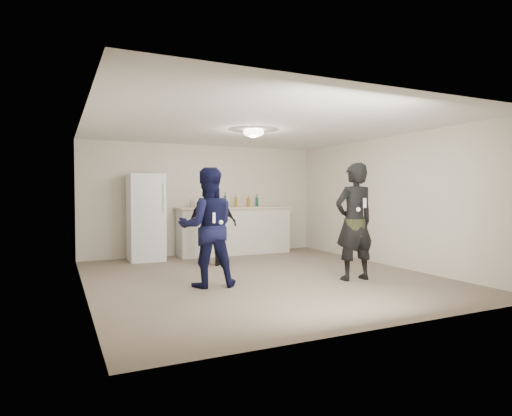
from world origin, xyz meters
name	(u,v)px	position (x,y,z in m)	size (l,w,h in m)	color
floor	(261,277)	(0.00, 0.00, 0.00)	(6.00, 6.00, 0.00)	#6B5B4C
ceiling	(261,127)	(0.00, 0.00, 2.50)	(6.00, 6.00, 0.00)	silver
wall_back	(204,200)	(0.00, 3.00, 1.25)	(6.00, 6.00, 0.00)	beige
wall_front	(388,208)	(0.00, -3.00, 1.25)	(6.00, 6.00, 0.00)	beige
wall_left	(84,204)	(-2.75, 0.00, 1.25)	(6.00, 6.00, 0.00)	beige
wall_right	(389,201)	(2.75, 0.00, 1.25)	(6.00, 6.00, 0.00)	beige
counter	(234,231)	(0.61, 2.67, 0.53)	(2.60, 0.56, 1.05)	beige
counter_top	(234,208)	(0.61, 2.67, 1.07)	(2.68, 0.64, 0.04)	beige
fridge	(146,217)	(-1.41, 2.60, 0.90)	(0.70, 0.70, 1.80)	white
fridge_handle	(163,198)	(-1.13, 2.23, 1.30)	(0.02, 0.02, 0.60)	silver
ceiling_dome	(254,132)	(0.00, 0.30, 2.45)	(0.36, 0.36, 0.16)	white
shaker	(192,203)	(-0.36, 2.79, 1.18)	(0.08, 0.08, 0.17)	#AFAEB3
man	(208,227)	(-1.05, -0.32, 0.89)	(0.87, 0.68, 1.79)	#101345
woman	(354,222)	(1.26, -0.86, 0.95)	(0.69, 0.45, 1.89)	black
camo_shorts	(354,227)	(1.26, -0.86, 0.85)	(0.34, 0.34, 0.28)	#363D1C
spectator	(212,224)	(-0.36, 1.43, 0.80)	(0.94, 0.39, 1.61)	black
remote_man	(214,218)	(-1.05, -0.60, 1.05)	(0.04, 0.04, 0.15)	white
nunchuk_man	(221,222)	(-0.93, -0.57, 0.98)	(0.07, 0.07, 0.07)	white
remote_woman	(365,203)	(1.26, -1.11, 1.25)	(0.04, 0.04, 0.15)	silver
nunchuk_woman	(358,210)	(1.16, -1.08, 1.15)	(0.07, 0.07, 0.07)	white
bottle_cluster	(236,202)	(0.63, 2.64, 1.20)	(1.50, 0.32, 0.26)	#9A5C16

